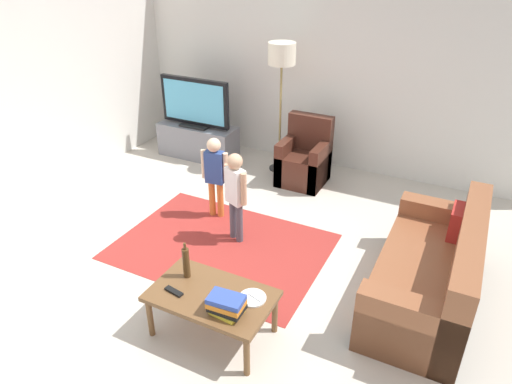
{
  "coord_description": "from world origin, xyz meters",
  "views": [
    {
      "loc": [
        1.88,
        -3.12,
        2.92
      ],
      "look_at": [
        0.0,
        0.6,
        0.65
      ],
      "focal_mm": 32.53,
      "sensor_mm": 36.0,
      "label": 1
    }
  ],
  "objects_px": {
    "floor_lamp": "(282,61)",
    "bottle": "(186,262)",
    "tv_remote": "(174,291)",
    "plate": "(253,298)",
    "tv_stand": "(198,141)",
    "child_near_tv": "(215,171)",
    "tv": "(195,103)",
    "couch": "(434,276)",
    "coffee_table": "(212,299)",
    "child_center": "(235,190)",
    "armchair": "(305,161)",
    "book_stack": "(227,305)"
  },
  "relations": [
    {
      "from": "floor_lamp",
      "to": "bottle",
      "type": "height_order",
      "value": "floor_lamp"
    },
    {
      "from": "tv_remote",
      "to": "plate",
      "type": "height_order",
      "value": "plate"
    },
    {
      "from": "bottle",
      "to": "tv_remote",
      "type": "relative_size",
      "value": 1.98
    },
    {
      "from": "tv_stand",
      "to": "plate",
      "type": "bearing_deg",
      "value": -50.24
    },
    {
      "from": "floor_lamp",
      "to": "child_near_tv",
      "type": "height_order",
      "value": "floor_lamp"
    },
    {
      "from": "tv",
      "to": "tv_remote",
      "type": "bearing_deg",
      "value": -59.64
    },
    {
      "from": "bottle",
      "to": "tv_remote",
      "type": "xyz_separation_m",
      "value": [
        0.02,
        -0.22,
        -0.13
      ]
    },
    {
      "from": "couch",
      "to": "coffee_table",
      "type": "xyz_separation_m",
      "value": [
        -1.56,
        -1.23,
        0.08
      ]
    },
    {
      "from": "child_center",
      "to": "tv_remote",
      "type": "relative_size",
      "value": 6.04
    },
    {
      "from": "tv_stand",
      "to": "bottle",
      "type": "relative_size",
      "value": 3.56
    },
    {
      "from": "tv_stand",
      "to": "couch",
      "type": "relative_size",
      "value": 0.67
    },
    {
      "from": "couch",
      "to": "coffee_table",
      "type": "distance_m",
      "value": 1.99
    },
    {
      "from": "child_center",
      "to": "bottle",
      "type": "bearing_deg",
      "value": -80.41
    },
    {
      "from": "tv_remote",
      "to": "armchair",
      "type": "bearing_deg",
      "value": 100.93
    },
    {
      "from": "child_near_tv",
      "to": "bottle",
      "type": "xyz_separation_m",
      "value": [
        0.66,
        -1.55,
        -0.03
      ]
    },
    {
      "from": "child_center",
      "to": "tv_remote",
      "type": "height_order",
      "value": "child_center"
    },
    {
      "from": "tv",
      "to": "book_stack",
      "type": "height_order",
      "value": "tv"
    },
    {
      "from": "tv_remote",
      "to": "plate",
      "type": "relative_size",
      "value": 0.77
    },
    {
      "from": "armchair",
      "to": "tv",
      "type": "bearing_deg",
      "value": 179.39
    },
    {
      "from": "tv",
      "to": "bottle",
      "type": "height_order",
      "value": "tv"
    },
    {
      "from": "book_stack",
      "to": "child_center",
      "type": "bearing_deg",
      "value": 116.56
    },
    {
      "from": "tv_stand",
      "to": "plate",
      "type": "distance_m",
      "value": 3.79
    },
    {
      "from": "coffee_table",
      "to": "child_center",
      "type": "bearing_deg",
      "value": 111.01
    },
    {
      "from": "floor_lamp",
      "to": "tv_remote",
      "type": "relative_size",
      "value": 10.47
    },
    {
      "from": "armchair",
      "to": "plate",
      "type": "xyz_separation_m",
      "value": [
        0.68,
        -2.87,
        0.13
      ]
    },
    {
      "from": "floor_lamp",
      "to": "plate",
      "type": "bearing_deg",
      "value": -69.49
    },
    {
      "from": "child_center",
      "to": "coffee_table",
      "type": "relative_size",
      "value": 1.03
    },
    {
      "from": "couch",
      "to": "child_near_tv",
      "type": "relative_size",
      "value": 1.81
    },
    {
      "from": "couch",
      "to": "bottle",
      "type": "relative_size",
      "value": 5.34
    },
    {
      "from": "couch",
      "to": "tv",
      "type": "bearing_deg",
      "value": 154.35
    },
    {
      "from": "child_center",
      "to": "plate",
      "type": "xyz_separation_m",
      "value": [
        0.83,
        -1.22,
        -0.19
      ]
    },
    {
      "from": "armchair",
      "to": "floor_lamp",
      "type": "distance_m",
      "value": 1.34
    },
    {
      "from": "child_center",
      "to": "child_near_tv",
      "type": "bearing_deg",
      "value": 143.75
    },
    {
      "from": "tv_stand",
      "to": "book_stack",
      "type": "relative_size",
      "value": 4.25
    },
    {
      "from": "couch",
      "to": "child_near_tv",
      "type": "height_order",
      "value": "child_near_tv"
    },
    {
      "from": "tv_stand",
      "to": "armchair",
      "type": "bearing_deg",
      "value": -1.3
    },
    {
      "from": "armchair",
      "to": "floor_lamp",
      "type": "height_order",
      "value": "floor_lamp"
    },
    {
      "from": "book_stack",
      "to": "tv_remote",
      "type": "distance_m",
      "value": 0.5
    },
    {
      "from": "tv_stand",
      "to": "book_stack",
      "type": "height_order",
      "value": "book_stack"
    },
    {
      "from": "tv_stand",
      "to": "child_center",
      "type": "xyz_separation_m",
      "value": [
        1.6,
        -1.7,
        0.37
      ]
    },
    {
      "from": "couch",
      "to": "child_near_tv",
      "type": "xyz_separation_m",
      "value": [
        -2.52,
        0.42,
        0.31
      ]
    },
    {
      "from": "floor_lamp",
      "to": "armchair",
      "type": "bearing_deg",
      "value": -22.44
    },
    {
      "from": "child_center",
      "to": "tv",
      "type": "bearing_deg",
      "value": 133.63
    },
    {
      "from": "tv_stand",
      "to": "tv_remote",
      "type": "relative_size",
      "value": 7.06
    },
    {
      "from": "tv_stand",
      "to": "couch",
      "type": "bearing_deg",
      "value": -25.92
    },
    {
      "from": "tv_remote",
      "to": "plate",
      "type": "distance_m",
      "value": 0.64
    },
    {
      "from": "plate",
      "to": "coffee_table",
      "type": "bearing_deg",
      "value": -162.66
    },
    {
      "from": "tv_stand",
      "to": "bottle",
      "type": "bearing_deg",
      "value": -58.24
    },
    {
      "from": "child_near_tv",
      "to": "floor_lamp",
      "type": "bearing_deg",
      "value": 84.91
    },
    {
      "from": "armchair",
      "to": "bottle",
      "type": "bearing_deg",
      "value": -88.74
    }
  ]
}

